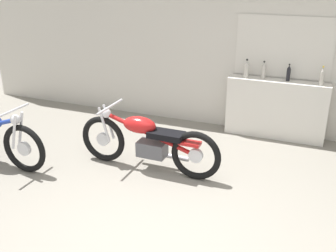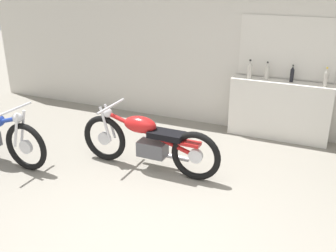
% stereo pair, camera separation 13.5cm
% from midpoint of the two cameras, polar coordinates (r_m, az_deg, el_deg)
% --- Properties ---
extents(ground_plane, '(24.00, 24.00, 0.00)m').
position_cam_midpoint_polar(ground_plane, '(3.99, -2.73, -17.23)').
color(ground_plane, gray).
extents(wall_back, '(10.00, 0.07, 2.80)m').
position_cam_midpoint_polar(wall_back, '(6.38, 10.10, 11.65)').
color(wall_back, beige).
rests_on(wall_back, ground_plane).
extents(sill_counter, '(1.52, 0.28, 0.92)m').
position_cam_midpoint_polar(sill_counter, '(6.35, 14.79, 2.40)').
color(sill_counter, silver).
rests_on(sill_counter, ground_plane).
extents(bottle_leftmost, '(0.07, 0.07, 0.29)m').
position_cam_midpoint_polar(bottle_leftmost, '(6.23, 10.69, 8.07)').
color(bottle_leftmost, '#B7B2A8').
rests_on(bottle_leftmost, sill_counter).
extents(bottle_left_center, '(0.06, 0.06, 0.28)m').
position_cam_midpoint_polar(bottle_left_center, '(6.23, 13.08, 7.80)').
color(bottle_left_center, '#B7B2A8').
rests_on(bottle_left_center, sill_counter).
extents(bottle_center, '(0.06, 0.06, 0.26)m').
position_cam_midpoint_polar(bottle_center, '(6.20, 16.49, 7.33)').
color(bottle_center, black).
rests_on(bottle_center, sill_counter).
extents(bottle_right_center, '(0.06, 0.06, 0.29)m').
position_cam_midpoint_polar(bottle_right_center, '(6.10, 20.85, 6.69)').
color(bottle_right_center, '#B7B2A8').
rests_on(bottle_right_center, sill_counter).
extents(motorcycle_red, '(2.00, 0.64, 0.83)m').
position_cam_midpoint_polar(motorcycle_red, '(5.14, -3.76, -2.24)').
color(motorcycle_red, black).
rests_on(motorcycle_red, ground_plane).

